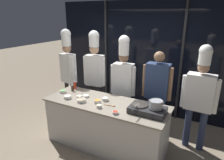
# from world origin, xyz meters

# --- Properties ---
(ground_plane) EXTENTS (24.00, 24.00, 0.00)m
(ground_plane) POSITION_xyz_m (0.00, 0.00, 0.00)
(ground_plane) COLOR #7F705B
(window_wall_back) EXTENTS (4.49, 0.09, 2.70)m
(window_wall_back) POSITION_xyz_m (0.00, 1.75, 1.35)
(window_wall_back) COLOR black
(window_wall_back) RESTS_ON ground_plane
(demo_counter) EXTENTS (2.25, 0.81, 0.89)m
(demo_counter) POSITION_xyz_m (0.00, 0.00, 0.44)
(demo_counter) COLOR beige
(demo_counter) RESTS_ON ground_plane
(portable_stove) EXTENTS (0.57, 0.37, 0.11)m
(portable_stove) POSITION_xyz_m (0.78, -0.02, 0.94)
(portable_stove) COLOR #28282B
(portable_stove) RESTS_ON demo_counter
(frying_pan) EXTENTS (0.26, 0.45, 0.04)m
(frying_pan) POSITION_xyz_m (0.65, -0.03, 1.01)
(frying_pan) COLOR #38332D
(frying_pan) RESTS_ON portable_stove
(stock_pot) EXTENTS (0.23, 0.20, 0.13)m
(stock_pot) POSITION_xyz_m (0.91, -0.02, 1.07)
(stock_pot) COLOR #93969B
(stock_pot) RESTS_ON portable_stove
(squeeze_bottle_soy) EXTENTS (0.06, 0.06, 0.16)m
(squeeze_bottle_soy) POSITION_xyz_m (-0.87, 0.17, 0.96)
(squeeze_bottle_soy) COLOR #332319
(squeeze_bottle_soy) RESTS_ON demo_counter
(squeeze_bottle_chili) EXTENTS (0.06, 0.06, 0.20)m
(squeeze_bottle_chili) POSITION_xyz_m (-0.91, 0.30, 0.98)
(squeeze_bottle_chili) COLOR red
(squeeze_bottle_chili) RESTS_ON demo_counter
(prep_bowl_onion) EXTENTS (0.14, 0.14, 0.06)m
(prep_bowl_onion) POSITION_xyz_m (-0.71, -0.18, 0.92)
(prep_bowl_onion) COLOR silver
(prep_bowl_onion) RESTS_ON demo_counter
(prep_bowl_chili_flakes) EXTENTS (0.10, 0.10, 0.04)m
(prep_bowl_chili_flakes) POSITION_xyz_m (0.35, -0.29, 0.91)
(prep_bowl_chili_flakes) COLOR silver
(prep_bowl_chili_flakes) RESTS_ON demo_counter
(prep_bowl_scallions) EXTENTS (0.13, 0.13, 0.05)m
(prep_bowl_scallions) POSITION_xyz_m (-0.99, 0.01, 0.92)
(prep_bowl_scallions) COLOR silver
(prep_bowl_scallions) RESTS_ON demo_counter
(prep_bowl_bean_sprouts) EXTENTS (0.12, 0.12, 0.04)m
(prep_bowl_bean_sprouts) POSITION_xyz_m (-0.46, 0.04, 0.91)
(prep_bowl_bean_sprouts) COLOR silver
(prep_bowl_bean_sprouts) RESTS_ON demo_counter
(prep_bowl_mushrooms) EXTENTS (0.16, 0.16, 0.06)m
(prep_bowl_mushrooms) POSITION_xyz_m (-0.39, -0.18, 0.92)
(prep_bowl_mushrooms) COLOR silver
(prep_bowl_mushrooms) RESTS_ON demo_counter
(prep_bowl_chicken) EXTENTS (0.09, 0.09, 0.05)m
(prep_bowl_chicken) POSITION_xyz_m (0.01, -0.23, 0.92)
(prep_bowl_chicken) COLOR silver
(prep_bowl_chicken) RESTS_ON demo_counter
(prep_bowl_carrots) EXTENTS (0.12, 0.12, 0.05)m
(prep_bowl_carrots) POSITION_xyz_m (-0.12, -0.08, 0.92)
(prep_bowl_carrots) COLOR silver
(prep_bowl_carrots) RESTS_ON demo_counter
(prep_bowl_noodles) EXTENTS (0.10, 0.10, 0.06)m
(prep_bowl_noodles) POSITION_xyz_m (-0.52, -0.07, 0.92)
(prep_bowl_noodles) COLOR silver
(prep_bowl_noodles) RESTS_ON demo_counter
(prep_bowl_rice) EXTENTS (0.12, 0.12, 0.06)m
(prep_bowl_rice) POSITION_xyz_m (-0.05, 0.07, 0.92)
(prep_bowl_rice) COLOR silver
(prep_bowl_rice) RESTS_ON demo_counter
(serving_spoon_slotted) EXTENTS (0.20, 0.06, 0.02)m
(serving_spoon_slotted) POSITION_xyz_m (0.17, -0.07, 0.89)
(serving_spoon_slotted) COLOR olive
(serving_spoon_slotted) RESTS_ON demo_counter
(chef_head) EXTENTS (0.48, 0.25, 2.08)m
(chef_head) POSITION_xyz_m (-1.41, 0.70, 1.26)
(chef_head) COLOR #232326
(chef_head) RESTS_ON ground_plane
(chef_sous) EXTENTS (0.52, 0.26, 2.06)m
(chef_sous) POSITION_xyz_m (-0.73, 0.80, 1.24)
(chef_sous) COLOR #232326
(chef_sous) RESTS_ON ground_plane
(chef_line) EXTENTS (0.53, 0.23, 2.01)m
(chef_line) POSITION_xyz_m (0.02, 0.70, 1.17)
(chef_line) COLOR #4C4C51
(chef_line) RESTS_ON ground_plane
(person_guest) EXTENTS (0.57, 0.23, 1.75)m
(person_guest) POSITION_xyz_m (0.71, 0.74, 1.06)
(person_guest) COLOR #2D3856
(person_guest) RESTS_ON ground_plane
(chef_pastry) EXTENTS (0.60, 0.26, 1.93)m
(chef_pastry) POSITION_xyz_m (1.46, 0.71, 1.10)
(chef_pastry) COLOR #2D3856
(chef_pastry) RESTS_ON ground_plane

